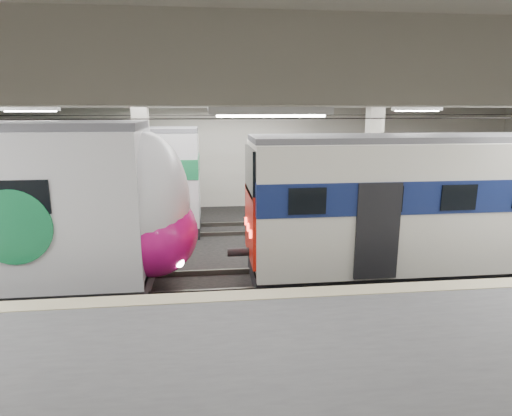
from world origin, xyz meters
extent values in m
cube|color=black|center=(0.00, 0.00, -0.05)|extent=(36.00, 24.00, 0.10)
cube|color=silver|center=(0.00, 0.00, 5.55)|extent=(36.00, 24.00, 0.20)
cube|color=beige|center=(0.00, 10.00, 2.75)|extent=(30.00, 0.10, 5.50)
cube|color=beige|center=(0.00, -3.25, 1.11)|extent=(30.00, 0.50, 0.02)
cube|color=beige|center=(-3.00, 3.00, 2.75)|extent=(0.50, 0.50, 5.50)
cube|color=beige|center=(5.00, 3.00, 2.75)|extent=(0.50, 0.50, 5.50)
cube|color=beige|center=(0.00, 0.00, 5.25)|extent=(30.00, 18.00, 0.50)
cube|color=#59544C|center=(0.00, 0.00, 0.08)|extent=(30.00, 1.52, 0.16)
cube|color=#59544C|center=(0.00, 5.50, 0.08)|extent=(30.00, 1.52, 0.16)
cylinder|color=black|center=(0.00, 0.00, 4.70)|extent=(30.00, 0.03, 0.03)
cylinder|color=black|center=(0.00, 5.50, 4.70)|extent=(30.00, 0.03, 0.03)
cube|color=white|center=(0.00, -2.00, 4.92)|extent=(26.00, 8.40, 0.12)
ellipsoid|color=silver|center=(-2.50, 0.00, 2.47)|extent=(2.32, 2.87, 3.86)
ellipsoid|color=#C1106E|center=(-2.38, 0.00, 1.60)|extent=(2.46, 2.93, 2.36)
cylinder|color=#167C43|center=(-5.39, -1.49, 2.27)|extent=(1.82, 0.06, 1.82)
cube|color=silver|center=(6.64, 0.00, 2.29)|extent=(12.56, 2.75, 3.57)
cube|color=navy|center=(6.64, 0.00, 2.72)|extent=(12.60, 2.81, 0.87)
cube|color=red|center=(0.32, 0.00, 1.79)|extent=(0.08, 2.34, 1.97)
cube|color=black|center=(0.32, 0.00, 3.29)|extent=(0.08, 2.20, 1.29)
cube|color=#4C4C51|center=(6.64, 0.00, 4.15)|extent=(12.56, 2.15, 0.16)
cube|color=black|center=(6.64, 0.00, 0.35)|extent=(12.56, 1.93, 0.70)
cube|color=silver|center=(-7.76, 5.50, 2.28)|extent=(13.13, 2.66, 3.56)
cube|color=#167C43|center=(-7.76, 5.50, 2.75)|extent=(13.17, 2.72, 0.75)
cube|color=#4C4C51|center=(-7.76, 5.50, 4.15)|extent=(13.12, 2.19, 0.16)
cube|color=black|center=(-7.76, 5.50, 0.30)|extent=(13.12, 2.38, 0.60)
camera|label=1|loc=(-0.82, -11.63, 4.99)|focal=30.00mm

